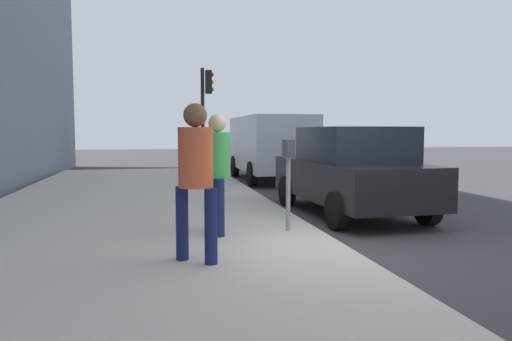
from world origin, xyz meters
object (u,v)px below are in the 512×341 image
Objects in this scene: parked_van_far at (270,144)px; parking_meter at (288,165)px; traffic_signal at (206,104)px; pedestrian_bystander at (196,168)px; pedestrian_at_meter at (217,164)px; parked_sedan_near at (351,171)px.

parking_meter is at bearing 168.39° from parked_van_far.
pedestrian_bystander is at bearing 173.45° from traffic_signal.
pedestrian_at_meter is at bearing 175.17° from traffic_signal.
pedestrian_bystander is (-1.51, 0.45, 0.06)m from pedestrian_at_meter.
parking_meter is 2.73m from parked_sedan_near.
parking_meter is at bearing 1.22° from pedestrian_at_meter.
pedestrian_at_meter is 1.58m from pedestrian_bystander.
parked_sedan_near reaches higher than parking_meter.
pedestrian_at_meter is 0.50× the size of traffic_signal.
pedestrian_bystander is 10.66m from traffic_signal.
pedestrian_bystander is at bearing 162.16° from parked_van_far.
parked_van_far is 2.56m from traffic_signal.
parked_sedan_near is 1.24× the size of traffic_signal.
parked_van_far is (7.03, 0.00, 0.36)m from parked_sedan_near.
parking_meter is 1.10m from pedestrian_at_meter.
traffic_signal reaches higher than parked_sedan_near.
traffic_signal reaches higher than pedestrian_at_meter.
pedestrian_bystander is (-1.54, 1.54, 0.10)m from parking_meter.
parked_sedan_near is 7.04m from parked_van_far.
pedestrian_at_meter is 9.52m from parked_van_far.
parking_meter is 9.21m from parked_van_far.
parked_sedan_near is (1.99, -1.86, -0.27)m from parking_meter.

